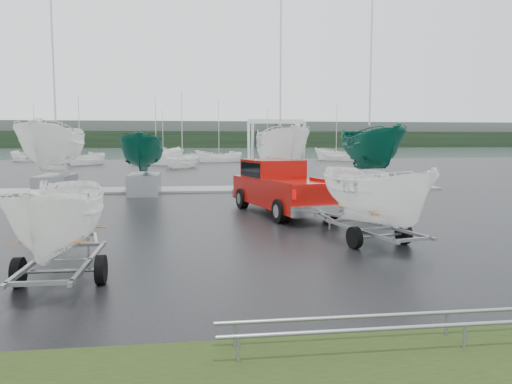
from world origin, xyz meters
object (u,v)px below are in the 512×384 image
object	(u,v)px
trailer_hitched	(378,146)
trailer_parked	(58,158)
pickup_truck	(280,185)
boat_hoist	(276,144)

from	to	relation	value
trailer_hitched	trailer_parked	bearing A→B (deg)	-173.96
pickup_truck	trailer_parked	xyz separation A→B (m)	(-6.24, -9.21, 1.47)
pickup_truck	trailer_hitched	size ratio (longest dim) A/B	1.30
pickup_truck	boat_hoist	xyz separation A→B (m)	(1.48, 9.38, 1.57)
pickup_truck	trailer_parked	world-z (taller)	trailer_parked
trailer_hitched	trailer_parked	world-z (taller)	trailer_hitched
trailer_hitched	trailer_parked	distance (m)	8.20
pickup_truck	boat_hoist	bearing A→B (deg)	67.97
trailer_hitched	trailer_parked	xyz separation A→B (m)	(-7.75, -2.68, -0.20)
trailer_hitched	boat_hoist	distance (m)	15.91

